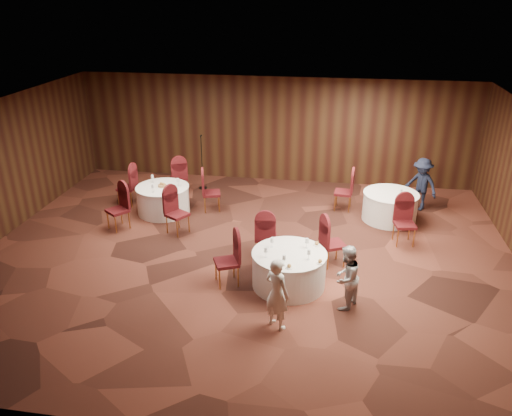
# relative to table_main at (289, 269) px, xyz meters

# --- Properties ---
(ground) EXTENTS (12.00, 12.00, 0.00)m
(ground) POSITION_rel_table_main_xyz_m (-1.08, 1.08, -0.38)
(ground) COLOR black
(ground) RESTS_ON ground
(room_shell) EXTENTS (12.00, 12.00, 12.00)m
(room_shell) POSITION_rel_table_main_xyz_m (-1.08, 1.08, 1.59)
(room_shell) COLOR silver
(room_shell) RESTS_ON ground
(table_main) EXTENTS (1.50, 1.50, 0.74)m
(table_main) POSITION_rel_table_main_xyz_m (0.00, 0.00, 0.00)
(table_main) COLOR silver
(table_main) RESTS_ON ground
(table_left) EXTENTS (1.41, 1.41, 0.74)m
(table_left) POSITION_rel_table_main_xyz_m (-3.68, 3.07, -0.00)
(table_left) COLOR silver
(table_left) RESTS_ON ground
(table_right) EXTENTS (1.41, 1.41, 0.74)m
(table_right) POSITION_rel_table_main_xyz_m (2.27, 3.56, 0.00)
(table_right) COLOR silver
(table_right) RESTS_ON ground
(chairs_main) EXTENTS (2.80, 1.86, 1.00)m
(chairs_main) POSITION_rel_table_main_xyz_m (-0.34, 0.66, 0.12)
(chairs_main) COLOR #390B13
(chairs_main) RESTS_ON ground
(chairs_left) EXTENTS (3.00, 3.21, 1.00)m
(chairs_left) POSITION_rel_table_main_xyz_m (-3.67, 3.05, 0.12)
(chairs_left) COLOR #390B13
(chairs_left) RESTS_ON ground
(chairs_right) EXTENTS (2.00, 2.39, 1.00)m
(chairs_right) POSITION_rel_table_main_xyz_m (1.79, 3.15, 0.12)
(chairs_right) COLOR #390B13
(chairs_right) RESTS_ON ground
(tabletop_main) EXTENTS (1.17, 1.14, 0.22)m
(tabletop_main) POSITION_rel_table_main_xyz_m (0.15, -0.12, 0.47)
(tabletop_main) COLOR silver
(tabletop_main) RESTS_ON table_main
(tabletop_left) EXTENTS (0.83, 0.74, 0.22)m
(tabletop_left) POSITION_rel_table_main_xyz_m (-3.69, 3.07, 0.45)
(tabletop_left) COLOR silver
(tabletop_left) RESTS_ON table_left
(tabletop_right) EXTENTS (0.08, 0.08, 0.22)m
(tabletop_right) POSITION_rel_table_main_xyz_m (2.48, 3.33, 0.52)
(tabletop_right) COLOR silver
(tabletop_right) RESTS_ON table_right
(mic_stand) EXTENTS (0.24, 0.24, 1.65)m
(mic_stand) POSITION_rel_table_main_xyz_m (-3.10, 4.98, 0.11)
(mic_stand) COLOR black
(mic_stand) RESTS_ON ground
(woman_a) EXTENTS (0.60, 0.55, 1.37)m
(woman_a) POSITION_rel_table_main_xyz_m (-0.08, -1.38, 0.31)
(woman_a) COLOR silver
(woman_a) RESTS_ON ground
(woman_b) EXTENTS (0.72, 0.77, 1.28)m
(woman_b) POSITION_rel_table_main_xyz_m (1.12, -0.59, 0.26)
(woman_b) COLOR #B2B3B8
(woman_b) RESTS_ON ground
(man_c) EXTENTS (1.07, 1.00, 1.45)m
(man_c) POSITION_rel_table_main_xyz_m (3.13, 4.40, 0.35)
(man_c) COLOR black
(man_c) RESTS_ON ground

